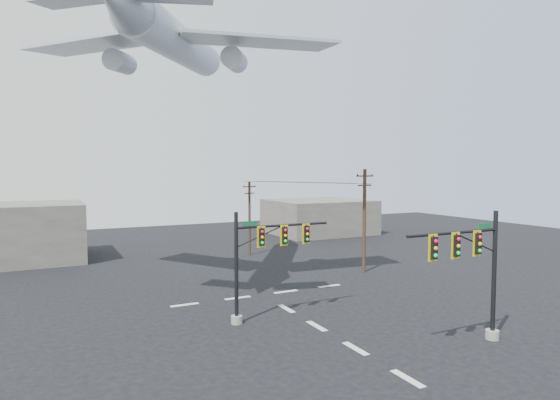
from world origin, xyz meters
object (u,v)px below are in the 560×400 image
signal_mast_far (261,259)px  utility_pole_b (250,217)px  utility_pole_a (364,218)px  airliner (178,44)px  signal_mast_near (475,270)px

signal_mast_far → utility_pole_b: 22.90m
utility_pole_b → signal_mast_far: bearing=-123.3°
signal_mast_far → utility_pole_a: size_ratio=0.72×
utility_pole_b → airliner: airliner is taller
signal_mast_far → utility_pole_a: utility_pole_a is taller
signal_mast_near → utility_pole_b: utility_pole_b is taller
utility_pole_a → utility_pole_b: bearing=112.6°
signal_mast_far → utility_pole_b: bearing=69.0°
signal_mast_near → utility_pole_b: bearing=90.8°
utility_pole_b → airliner: size_ratio=0.33×
utility_pole_a → airliner: (-16.66, 2.17, 14.42)m
signal_mast_far → airliner: size_ratio=0.28×
signal_mast_near → signal_mast_far: size_ratio=1.04×
utility_pole_a → utility_pole_b: size_ratio=1.17×
utility_pole_a → airliner: 22.14m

